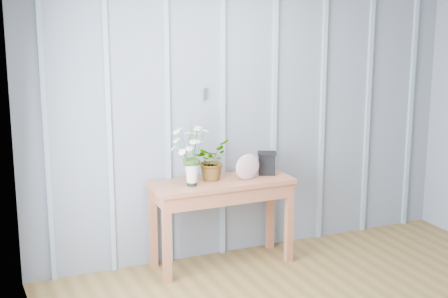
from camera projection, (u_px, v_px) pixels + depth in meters
name	position (u px, v px, depth m)	size (l,w,h in m)	color
room_shell	(333.00, 38.00, 4.65)	(4.00, 4.50, 2.50)	gray
sideboard	(222.00, 193.00, 5.78)	(1.20, 0.45, 0.75)	#995538
daisy_vase	(192.00, 148.00, 5.52)	(0.36, 0.27, 0.51)	black
spider_plant	(211.00, 160.00, 5.75)	(0.30, 0.26, 0.33)	#1D3A13
felt_disc_vessel	(248.00, 167.00, 5.75)	(0.22, 0.06, 0.22)	#8A4868
carved_box	(267.00, 163.00, 5.91)	(0.20, 0.18, 0.20)	black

